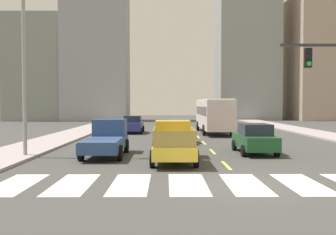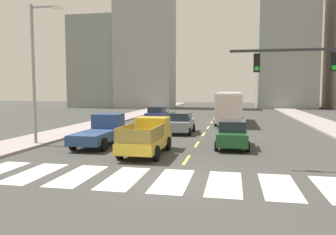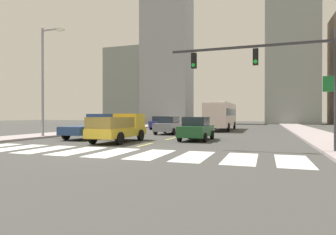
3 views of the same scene
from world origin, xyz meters
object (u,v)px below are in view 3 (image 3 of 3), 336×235
(sedan_near_right, at_px, (196,129))
(traffic_signal_gantry, at_px, (278,69))
(pickup_dark, at_px, (93,127))
(sedan_mid, at_px, (169,125))
(sedan_near_left, at_px, (161,123))
(streetlight_left, at_px, (44,77))
(pickup_stakebed, at_px, (121,128))
(city_bus, at_px, (221,114))

(sedan_near_right, distance_m, traffic_signal_gantry, 8.14)
(pickup_dark, relative_size, sedan_mid, 1.18)
(sedan_mid, xyz_separation_m, sedan_near_left, (-4.08, 8.79, 0.00))
(streetlight_left, bearing_deg, pickup_stakebed, -8.62)
(pickup_dark, bearing_deg, city_bus, 61.85)
(sedan_near_right, bearing_deg, sedan_mid, 124.83)
(city_bus, bearing_deg, sedan_near_right, -87.33)
(sedan_mid, relative_size, sedan_near_right, 1.00)
(sedan_near_right, xyz_separation_m, traffic_signal_gantry, (5.39, -5.13, 3.31))
(traffic_signal_gantry, bearing_deg, sedan_mid, 130.39)
(sedan_mid, distance_m, traffic_signal_gantry, 15.19)
(pickup_dark, bearing_deg, sedan_near_right, 3.30)
(pickup_stakebed, relative_size, city_bus, 0.48)
(pickup_dark, distance_m, streetlight_left, 5.80)
(pickup_dark, xyz_separation_m, city_bus, (8.00, 15.61, 1.03))
(traffic_signal_gantry, bearing_deg, city_bus, 106.06)
(sedan_near_left, distance_m, streetlight_left, 17.50)
(sedan_near_left, relative_size, streetlight_left, 0.49)
(sedan_near_left, bearing_deg, pickup_stakebed, -76.70)
(traffic_signal_gantry, relative_size, streetlight_left, 0.92)
(sedan_mid, bearing_deg, sedan_near_right, -56.28)
(sedan_mid, height_order, sedan_near_left, same)
(pickup_dark, distance_m, traffic_signal_gantry, 14.86)
(pickup_stakebed, distance_m, sedan_near_right, 5.46)
(pickup_stakebed, distance_m, streetlight_left, 8.78)
(pickup_dark, xyz_separation_m, sedan_mid, (4.17, 6.80, -0.06))
(pickup_dark, distance_m, sedan_near_left, 15.60)
(pickup_dark, height_order, city_bus, city_bus)
(sedan_mid, relative_size, sedan_near_left, 1.00)
(traffic_signal_gantry, height_order, streetlight_left, streetlight_left)
(pickup_stakebed, bearing_deg, sedan_mid, 88.53)
(sedan_near_left, bearing_deg, streetlight_left, -102.20)
(pickup_stakebed, distance_m, sedan_near_left, 18.02)
(pickup_dark, bearing_deg, sedan_mid, 57.43)
(sedan_mid, bearing_deg, city_bus, 65.88)
(city_bus, bearing_deg, traffic_signal_gantry, -72.81)
(pickup_stakebed, height_order, streetlight_left, streetlight_left)
(city_bus, relative_size, sedan_near_right, 2.45)
(pickup_stakebed, xyz_separation_m, city_bus, (4.34, 17.68, 1.02))
(city_bus, distance_m, traffic_signal_gantry, 21.04)
(sedan_near_right, xyz_separation_m, streetlight_left, (-12.45, -1.53, 4.11))
(pickup_dark, relative_size, streetlight_left, 0.58)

